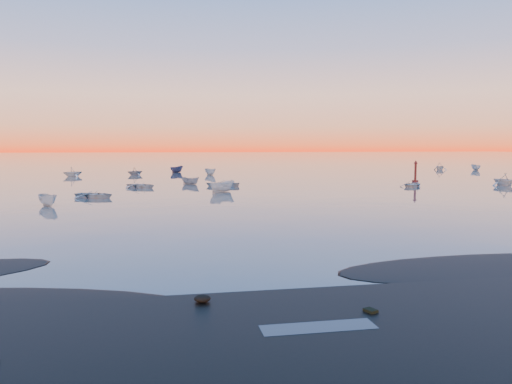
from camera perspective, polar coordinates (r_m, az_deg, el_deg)
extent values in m
plane|color=#6D645B|center=(120.95, -7.37, 2.72)|extent=(600.00, 600.00, 0.00)
imported|color=silver|center=(54.31, -17.95, -0.63)|extent=(3.49, 4.49, 1.04)
imported|color=silver|center=(57.98, -3.89, -0.02)|extent=(3.73, 3.96, 1.33)
imported|color=silver|center=(75.54, 26.46, 0.67)|extent=(3.95, 2.31, 1.30)
cylinder|color=#46100F|center=(78.62, 17.73, 1.18)|extent=(0.93, 0.93, 0.31)
cylinder|color=#46100F|center=(78.54, 17.76, 2.12)|extent=(0.33, 0.33, 2.70)
cone|color=#46100F|center=(78.47, 17.79, 3.29)|extent=(0.62, 0.62, 0.52)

